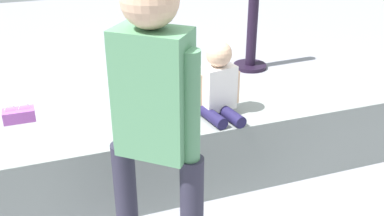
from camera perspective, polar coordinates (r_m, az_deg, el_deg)
The scene contains 13 objects.
ground_plane at distance 3.16m, azimuth 0.35°, elevation -8.97°, with size 12.00×12.00×0.00m, color #90919A.
concrete_ledge at distance 3.02m, azimuth 0.36°, elevation -5.14°, with size 2.85×0.50×0.49m, color gray.
child_seated at distance 2.83m, azimuth 3.37°, elevation 3.04°, with size 0.28×0.33×0.48m.
adult_standing at distance 1.97m, azimuth -4.74°, elevation -0.74°, with size 0.38×0.35×1.54m.
cake_plate at distance 2.91m, azimuth -2.49°, elevation -0.51°, with size 0.22×0.22×0.07m.
gift_bag at distance 3.77m, azimuth -20.63°, elevation -2.08°, with size 0.23×0.12×0.33m.
railing_post at distance 4.94m, azimuth 7.59°, elevation 10.64°, with size 0.36×0.36×1.33m.
water_bottle_near_gift at distance 3.46m, azimuth -1.85°, elevation -3.60°, with size 0.07×0.07×0.22m.
water_bottle_far_side at distance 3.94m, azimuth -7.76°, elevation 0.02°, with size 0.07×0.07×0.22m.
party_cup_red at distance 4.32m, azimuth -0.34°, elevation 2.00°, with size 0.08×0.08×0.10m, color red.
cake_box_white at distance 4.33m, azimuth 11.26°, elevation 1.61°, with size 0.31×0.31×0.11m, color white.
handbag_black_leather at distance 3.85m, azimuth 0.53°, elevation -0.38°, with size 0.29×0.12×0.29m.
handbag_brown_canvas at distance 3.32m, azimuth -13.46°, elevation -5.08°, with size 0.33×0.14×0.38m.
Camera 1 is at (-0.88, -2.43, 1.82)m, focal length 42.60 mm.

